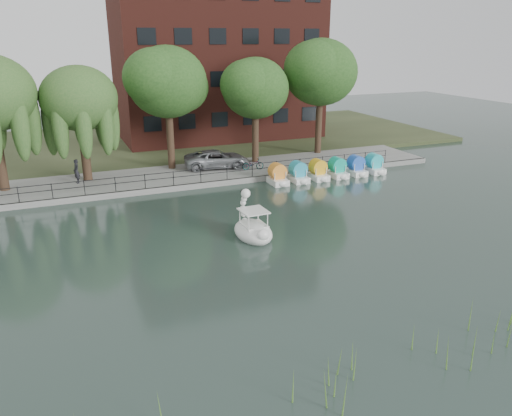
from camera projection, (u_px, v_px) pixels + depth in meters
ground_plane at (277, 259)px, 24.60m from camera, size 120.00×120.00×0.00m
promenade at (191, 175)px, 38.52m from camera, size 40.00×6.00×0.40m
kerb at (202, 185)px, 35.94m from camera, size 40.00×0.25×0.40m
land_strip at (154, 142)px, 50.76m from camera, size 60.00×22.00×0.36m
railing at (201, 172)px, 35.81m from camera, size 32.00×0.05×1.00m
apartment_building at (218, 47)px, 50.24m from camera, size 20.00×10.07×18.00m
willow_mid at (79, 99)px, 34.71m from camera, size 5.32×5.32×8.15m
broadleaf_center at (167, 83)px, 37.66m from camera, size 6.00×6.00×9.25m
broadleaf_right at (255, 89)px, 39.96m from camera, size 5.40×5.40×8.32m
broadleaf_far at (321, 73)px, 42.84m from camera, size 6.30×6.30×9.71m
minivan at (217, 158)px, 39.67m from camera, size 3.49×6.18×1.63m
bicycle at (253, 163)px, 39.22m from camera, size 0.90×1.80×1.00m
pedestrian at (76, 170)px, 35.48m from camera, size 0.66×0.82×1.98m
swan_boat at (253, 228)px, 27.05m from camera, size 1.97×3.10×2.50m
pedal_boat_row at (328, 170)px, 38.33m from camera, size 9.65×1.70×1.40m
reed_bank at (449, 343)px, 16.83m from camera, size 24.00×2.40×1.20m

